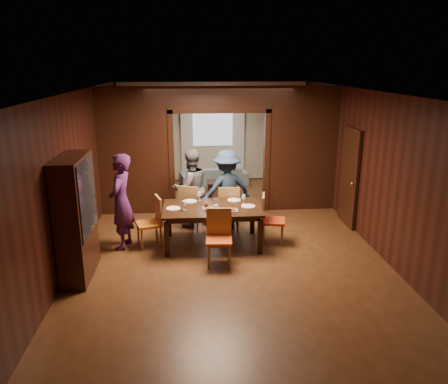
{
  "coord_description": "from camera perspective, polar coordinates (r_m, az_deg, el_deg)",
  "views": [
    {
      "loc": [
        -0.69,
        -8.26,
        3.38
      ],
      "look_at": [
        -0.06,
        -0.4,
        1.05
      ],
      "focal_mm": 35.0,
      "sensor_mm": 36.0,
      "label": 1
    }
  ],
  "objects": [
    {
      "name": "chair_right",
      "position": [
        8.5,
        6.45,
        -3.57
      ],
      "size": [
        0.52,
        0.52,
        0.97
      ],
      "primitive_type": null,
      "rotation": [
        0.0,
        0.0,
        1.38
      ],
      "color": "red",
      "rests_on": "floor"
    },
    {
      "name": "plate_far_r",
      "position": [
        8.69,
        1.32,
        -1.06
      ],
      "size": [
        0.27,
        0.27,
        0.01
      ],
      "primitive_type": "cylinder",
      "color": "white",
      "rests_on": "dining_table"
    },
    {
      "name": "person_purple",
      "position": [
        8.34,
        -13.28,
        -1.25
      ],
      "size": [
        0.54,
        0.73,
        1.81
      ],
      "primitive_type": "imported",
      "rotation": [
        0.0,
        0.0,
        -1.75
      ],
      "color": "#431A4E",
      "rests_on": "floor"
    },
    {
      "name": "floor",
      "position": [
        8.96,
        0.16,
        -5.72
      ],
      "size": [
        9.0,
        9.0,
        0.0
      ],
      "primitive_type": "plane",
      "color": "#4A2A14",
      "rests_on": "ground"
    },
    {
      "name": "plate_left",
      "position": [
        8.25,
        -6.65,
        -2.13
      ],
      "size": [
        0.27,
        0.27,
        0.01
      ],
      "primitive_type": "cylinder",
      "color": "white",
      "rests_on": "dining_table"
    },
    {
      "name": "curtain_left",
      "position": [
        12.84,
        -4.84,
        6.86
      ],
      "size": [
        0.35,
        0.06,
        2.4
      ],
      "primitive_type": "cube",
      "color": "white",
      "rests_on": "back_wall"
    },
    {
      "name": "coffee_table",
      "position": [
        11.53,
        -0.25,
        0.45
      ],
      "size": [
        0.8,
        0.5,
        0.4
      ],
      "primitive_type": "cube",
      "color": "black",
      "rests_on": "floor"
    },
    {
      "name": "platter_b",
      "position": [
        8.08,
        0.75,
        -2.33
      ],
      "size": [
        0.3,
        0.2,
        0.04
      ],
      "primitive_type": "cube",
      "color": "gray",
      "rests_on": "dining_table"
    },
    {
      "name": "chair_left",
      "position": [
        8.42,
        -9.81,
        -3.92
      ],
      "size": [
        0.55,
        0.55,
        0.97
      ],
      "primitive_type": null,
      "rotation": [
        0.0,
        0.0,
        -1.27
      ],
      "color": "#D26113",
      "rests_on": "floor"
    },
    {
      "name": "chair_far_r",
      "position": [
        9.16,
        0.64,
        -1.97
      ],
      "size": [
        0.47,
        0.47,
        0.97
      ],
      "primitive_type": null,
      "rotation": [
        0.0,
        0.0,
        3.07
      ],
      "color": "red",
      "rests_on": "floor"
    },
    {
      "name": "person_navy",
      "position": [
        9.15,
        0.36,
        0.35
      ],
      "size": [
        1.21,
        0.89,
        1.68
      ],
      "primitive_type": "imported",
      "rotation": [
        0.0,
        0.0,
        3.41
      ],
      "color": "#1C2E47",
      "rests_on": "floor"
    },
    {
      "name": "ceiling",
      "position": [
        8.31,
        0.17,
        13.14
      ],
      "size": [
        5.5,
        9.0,
        0.02
      ],
      "primitive_type": "cube",
      "color": "silver",
      "rests_on": "room_walls"
    },
    {
      "name": "hutch",
      "position": [
        7.4,
        -18.76,
        -3.22
      ],
      "size": [
        0.4,
        1.2,
        2.0
      ],
      "primitive_type": "cube",
      "color": "black",
      "rests_on": "floor"
    },
    {
      "name": "curtain_right",
      "position": [
        12.92,
        1.87,
        6.97
      ],
      "size": [
        0.35,
        0.06,
        2.4
      ],
      "primitive_type": "cube",
      "color": "white",
      "rests_on": "back_wall"
    },
    {
      "name": "chair_far_l",
      "position": [
        9.24,
        -4.22,
        -1.84
      ],
      "size": [
        0.56,
        0.56,
        0.97
      ],
      "primitive_type": null,
      "rotation": [
        0.0,
        0.0,
        2.8
      ],
      "color": "#EB4516",
      "rests_on": "floor"
    },
    {
      "name": "window_far",
      "position": [
        12.83,
        -1.5,
        8.94
      ],
      "size": [
        1.2,
        0.03,
        1.3
      ],
      "primitive_type": "cube",
      "color": "silver",
      "rests_on": "back_wall"
    },
    {
      "name": "dining_table",
      "position": [
        8.42,
        -1.54,
        -4.42
      ],
      "size": [
        1.86,
        1.16,
        0.76
      ],
      "primitive_type": "cube",
      "color": "black",
      "rests_on": "floor"
    },
    {
      "name": "chair_near",
      "position": [
        7.55,
        -0.66,
        -6.09
      ],
      "size": [
        0.47,
        0.47,
        0.97
      ],
      "primitive_type": null,
      "rotation": [
        0.0,
        0.0,
        -0.07
      ],
      "color": "#DC4B14",
      "rests_on": "floor"
    },
    {
      "name": "person_grey",
      "position": [
        9.27,
        -4.37,
        0.49
      ],
      "size": [
        1.0,
        0.92,
        1.67
      ],
      "primitive_type": "imported",
      "rotation": [
        0.0,
        0.0,
        3.57
      ],
      "color": "#515258",
      "rests_on": "floor"
    },
    {
      "name": "sofa",
      "position": [
        12.52,
        -1.32,
        2.11
      ],
      "size": [
        1.99,
        1.05,
        0.55
      ],
      "primitive_type": "imported",
      "rotation": [
        0.0,
        0.0,
        3.31
      ],
      "color": "#7F9CA7",
      "rests_on": "floor"
    },
    {
      "name": "plate_near",
      "position": [
        7.96,
        -1.3,
        -2.72
      ],
      "size": [
        0.27,
        0.27,
        0.01
      ],
      "primitive_type": "cylinder",
      "color": "silver",
      "rests_on": "dining_table"
    },
    {
      "name": "wineglass_far",
      "position": [
        8.66,
        -3.24,
        -0.57
      ],
      "size": [
        0.08,
        0.08,
        0.18
      ],
      "primitive_type": null,
      "color": "silver",
      "rests_on": "dining_table"
    },
    {
      "name": "plate_far_l",
      "position": [
        8.64,
        -4.46,
        -1.21
      ],
      "size": [
        0.27,
        0.27,
        0.01
      ],
      "primitive_type": "cylinder",
      "color": "white",
      "rests_on": "dining_table"
    },
    {
      "name": "platter_a",
      "position": [
        8.2,
        -1.76,
        -2.06
      ],
      "size": [
        0.3,
        0.2,
        0.04
      ],
      "primitive_type": "cube",
      "color": "gray",
      "rests_on": "dining_table"
    },
    {
      "name": "wineglass_right",
      "position": [
        8.47,
        2.59,
        -0.95
      ],
      "size": [
        0.08,
        0.08,
        0.18
      ],
      "primitive_type": null,
      "color": "silver",
      "rests_on": "dining_table"
    },
    {
      "name": "plate_right",
      "position": [
        8.33,
        3.18,
        -1.86
      ],
      "size": [
        0.27,
        0.27,
        0.01
      ],
      "primitive_type": "cylinder",
      "color": "silver",
      "rests_on": "dining_table"
    },
    {
      "name": "condiment_jar",
      "position": [
        8.2,
        -2.32,
        -1.78
      ],
      "size": [
        0.08,
        0.08,
        0.11
      ],
      "primitive_type": null,
      "color": "#532B13",
      "rests_on": "dining_table"
    },
    {
      "name": "wineglass_left",
      "position": [
        8.11,
        -5.26,
        -1.79
      ],
      "size": [
        0.08,
        0.08,
        0.18
      ],
      "primitive_type": null,
      "color": "white",
      "rests_on": "dining_table"
    },
    {
      "name": "tumbler",
      "position": [
        7.99,
        -1.05,
        -2.17
      ],
      "size": [
        0.07,
        0.07,
        0.14
      ],
      "primitive_type": "cylinder",
      "color": "silver",
      "rests_on": "dining_table"
    },
    {
      "name": "room_walls",
      "position": [
        10.34,
        -0.71,
        6.02
      ],
      "size": [
        5.52,
        9.01,
        2.9
      ],
      "color": "black",
      "rests_on": "floor"
    },
    {
      "name": "door_right",
      "position": [
        9.68,
        16.05,
        1.88
      ],
      "size": [
        0.06,
        0.9,
        2.1
      ],
      "primitive_type": "cube",
      "color": "black",
      "rests_on": "floor"
    },
    {
      "name": "serving_bowl",
      "position": [
        8.34,
        -1.08,
        -1.61
      ],
      "size": [
        0.28,
        0.28,
        0.07
      ],
      "primitive_type": "imported",
      "color": "black",
      "rests_on": "dining_table"
    }
  ]
}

